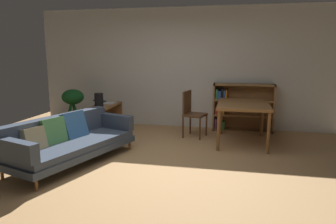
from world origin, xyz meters
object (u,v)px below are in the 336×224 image
open_laptop (106,102)px  desk_speaker (99,100)px  media_console (105,119)px  dining_table (243,107)px  dining_chair_near (192,111)px  bookshelf (239,107)px  fabric_couch (69,140)px  potted_floor_plant (73,101)px

open_laptop → desk_speaker: (0.02, -0.40, 0.11)m
media_console → dining_table: (2.85, -0.15, 0.39)m
dining_chair_near → bookshelf: 1.20m
open_laptop → dining_table: (2.89, -0.34, 0.05)m
open_laptop → dining_table: size_ratio=0.35×
desk_speaker → bookshelf: 3.02m
media_console → bookshelf: (2.80, 0.83, 0.21)m
fabric_couch → media_console: bearing=95.2°
open_laptop → bookshelf: 2.92m
media_console → potted_floor_plant: (-0.83, 0.18, 0.33)m
fabric_couch → bookshelf: size_ratio=1.73×
desk_speaker → dining_table: desk_speaker is taller
fabric_couch → dining_chair_near: 2.55m
open_laptop → dining_chair_near: bearing=-2.4°
potted_floor_plant → dining_chair_near: dining_chair_near is taller
media_console → desk_speaker: bearing=-97.4°
potted_floor_plant → desk_speaker: bearing=-26.4°
media_console → open_laptop: open_laptop is taller
potted_floor_plant → dining_table: 3.69m
fabric_couch → open_laptop: size_ratio=4.94×
fabric_couch → desk_speaker: (-0.19, 1.59, 0.39)m
open_laptop → potted_floor_plant: size_ratio=0.50×
potted_floor_plant → dining_chair_near: 2.68m
media_console → bookshelf: size_ratio=0.78×
media_console → desk_speaker: 0.50m
dining_table → open_laptop: bearing=173.4°
open_laptop → dining_table: bearing=-6.6°
desk_speaker → potted_floor_plant: potted_floor_plant is taller
fabric_couch → desk_speaker: bearing=96.9°
potted_floor_plant → fabric_couch: bearing=-63.5°
desk_speaker → potted_floor_plant: (-0.80, 0.40, -0.12)m
desk_speaker → bookshelf: size_ratio=0.21×
potted_floor_plant → bookshelf: 3.69m
fabric_couch → desk_speaker: size_ratio=8.22×
media_console → open_laptop: size_ratio=2.24×
open_laptop → potted_floor_plant: 0.78m
dining_chair_near → fabric_couch: bearing=-131.4°
media_console → dining_table: 2.88m
open_laptop → desk_speaker: 0.42m
media_console → dining_chair_near: size_ratio=1.08×
bookshelf → dining_chair_near: bearing=-142.9°
potted_floor_plant → dining_chair_near: bearing=-1.7°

